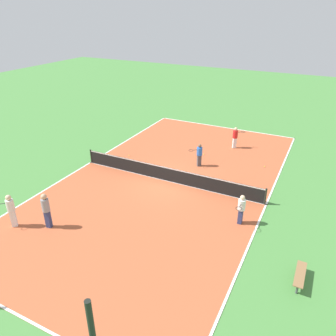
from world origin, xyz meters
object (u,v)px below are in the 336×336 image
(tennis_net, at_px, (168,174))
(tennis_ball_right_alley, at_px, (265,167))
(player_baseline_gray, at_px, (46,208))
(tennis_ball_left_sideline, at_px, (204,154))
(player_near_blue, at_px, (199,154))
(player_far_white, at_px, (11,209))
(tennis_ball_midcourt, at_px, (129,155))
(player_near_white, at_px, (241,208))
(bench, at_px, (300,275))
(player_coach_red, at_px, (235,136))

(tennis_net, distance_m, tennis_ball_right_alley, 6.67)
(player_baseline_gray, relative_size, tennis_ball_left_sideline, 27.00)
(player_near_blue, bearing_deg, player_far_white, 18.71)
(tennis_ball_midcourt, bearing_deg, player_baseline_gray, 97.03)
(tennis_net, relative_size, player_near_white, 7.44)
(tennis_net, height_order, player_near_blue, player_near_blue)
(tennis_ball_left_sideline, bearing_deg, bench, 128.26)
(player_far_white, relative_size, tennis_ball_midcourt, 25.45)
(tennis_net, bearing_deg, bench, 148.42)
(player_near_blue, distance_m, tennis_ball_midcourt, 5.14)
(tennis_net, height_order, tennis_ball_left_sideline, tennis_net)
(tennis_net, height_order, bench, tennis_net)
(tennis_net, relative_size, player_baseline_gray, 6.36)
(tennis_net, relative_size, bench, 7.90)
(player_baseline_gray, height_order, player_coach_red, player_baseline_gray)
(player_near_white, xyz_separation_m, tennis_ball_midcourt, (9.19, -4.33, -0.86))
(player_far_white, bearing_deg, player_baseline_gray, 161.30)
(player_near_white, relative_size, tennis_ball_left_sideline, 23.08)
(player_near_white, height_order, player_far_white, player_far_white)
(bench, distance_m, tennis_ball_midcourt, 14.15)
(tennis_ball_right_alley, relative_size, tennis_ball_left_sideline, 1.00)
(player_far_white, bearing_deg, player_coach_red, -158.05)
(tennis_net, xyz_separation_m, player_baseline_gray, (3.05, 6.67, 0.58))
(tennis_net, relative_size, tennis_ball_left_sideline, 171.73)
(player_near_blue, xyz_separation_m, tennis_ball_left_sideline, (0.35, -1.84, -0.85))
(bench, distance_m, tennis_ball_left_sideline, 12.27)
(player_near_white, xyz_separation_m, tennis_ball_right_alley, (0.21, -6.82, -0.86))
(tennis_ball_midcourt, xyz_separation_m, tennis_ball_left_sideline, (-4.67, -2.57, 0.00))
(tennis_net, bearing_deg, tennis_ball_left_sideline, -96.64)
(player_coach_red, bearing_deg, tennis_net, -143.67)
(bench, relative_size, tennis_ball_midcourt, 21.75)
(bench, relative_size, player_near_blue, 0.95)
(player_baseline_gray, distance_m, player_near_blue, 10.25)
(player_near_blue, height_order, tennis_ball_midcourt, player_near_blue)
(bench, bearing_deg, tennis_ball_right_alley, -161.05)
(tennis_net, distance_m, player_far_white, 8.70)
(player_coach_red, bearing_deg, player_far_white, -151.78)
(tennis_ball_left_sideline, bearing_deg, tennis_net, 83.36)
(player_baseline_gray, bearing_deg, player_far_white, -166.14)
(player_near_blue, relative_size, tennis_ball_right_alley, 22.80)
(tennis_net, xyz_separation_m, tennis_ball_left_sideline, (-0.54, -4.63, -0.45))
(bench, bearing_deg, tennis_ball_left_sideline, -141.74)
(player_coach_red, distance_m, player_far_white, 15.73)
(player_near_blue, height_order, tennis_ball_right_alley, player_near_blue)
(bench, height_order, player_near_white, player_near_white)
(bench, bearing_deg, player_baseline_gray, -81.50)
(bench, bearing_deg, player_far_white, -79.48)
(player_coach_red, xyz_separation_m, tennis_ball_midcourt, (6.25, 4.80, -0.88))
(player_near_blue, xyz_separation_m, tennis_ball_midcourt, (5.02, 0.73, -0.85))
(player_coach_red, distance_m, player_near_blue, 4.24)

